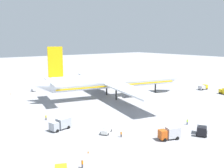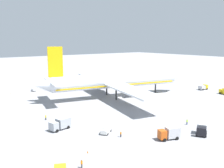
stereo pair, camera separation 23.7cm
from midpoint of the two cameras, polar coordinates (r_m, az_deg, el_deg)
name	(u,v)px [view 1 (the left image)]	position (r m, az deg, el deg)	size (l,w,h in m)	color
ground_plane	(117,97)	(116.66, 1.09, -2.85)	(600.00, 600.00, 0.00)	gray
airliner	(114,81)	(114.85, 0.50, 0.67)	(70.11, 70.54, 22.97)	silver
service_truck_1	(202,129)	(74.89, 19.36, -9.45)	(5.29, 4.49, 2.98)	black
service_truck_2	(203,87)	(140.83, 19.61, -0.66)	(5.42, 2.92, 2.48)	yellow
service_truck_3	(61,124)	(76.13, -11.45, -8.68)	(6.66, 3.72, 3.17)	#999EA5
service_truck_4	(170,133)	(69.27, 12.71, -10.62)	(6.07, 3.92, 3.18)	#BF4C14
service_van	(106,129)	(72.17, -1.34, -10.10)	(4.70, 4.13, 1.97)	white
baggage_cart_2	(33,90)	(134.44, -17.23, -1.25)	(2.00, 3.13, 1.44)	#595B60
ground_worker_0	(187,122)	(82.16, 16.37, -8.12)	(0.44, 0.44, 1.71)	navy
ground_worker_1	(121,134)	(69.39, 1.96, -11.12)	(0.43, 0.43, 1.63)	black
ground_worker_2	(82,164)	(54.43, -6.77, -17.27)	(0.48, 0.48, 1.78)	#3F3F47
ground_worker_3	(46,117)	(85.94, -14.60, -7.22)	(0.55, 0.55, 1.77)	black
traffic_cone_0	(11,94)	(130.86, -21.75, -2.04)	(0.36, 0.36, 0.55)	orange
traffic_cone_1	(88,152)	(60.81, -5.46, -14.87)	(0.36, 0.36, 0.55)	orange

